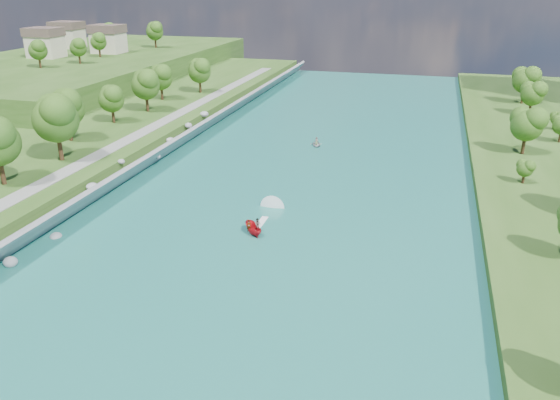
% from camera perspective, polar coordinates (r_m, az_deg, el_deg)
% --- Properties ---
extents(ground, '(260.00, 260.00, 0.00)m').
position_cam_1_polar(ground, '(62.98, -4.67, -7.10)').
color(ground, '#2D5119').
rests_on(ground, ground).
extents(river_water, '(55.00, 240.00, 0.10)m').
position_cam_1_polar(river_water, '(80.11, 0.19, -0.31)').
color(river_water, '#1A6561').
rests_on(river_water, ground).
extents(ridge_west, '(60.00, 120.00, 9.00)m').
position_cam_1_polar(ridge_west, '(180.34, -19.63, 12.63)').
color(ridge_west, '#2D5119').
rests_on(ridge_west, ground).
extents(riprap_bank, '(4.11, 236.00, 4.47)m').
position_cam_1_polar(riprap_bank, '(88.69, -16.30, 2.26)').
color(riprap_bank, slate).
rests_on(riprap_bank, ground).
extents(riverside_path, '(3.00, 200.00, 0.10)m').
position_cam_1_polar(riverside_path, '(92.42, -19.67, 3.79)').
color(riverside_path, gray).
rests_on(riverside_path, berm_west).
extents(ridge_houses, '(29.50, 29.50, 8.40)m').
position_cam_1_polar(ridge_houses, '(186.87, -20.73, 15.54)').
color(ridge_houses, beige).
rests_on(ridge_houses, ridge_west).
extents(trees_east, '(16.33, 142.07, 11.91)m').
position_cam_1_polar(trees_east, '(98.19, 27.11, 5.34)').
color(trees_east, '#244D14').
rests_on(trees_east, berm_east).
extents(trees_ridge, '(15.37, 52.79, 10.26)m').
position_cam_1_polar(trees_ridge, '(177.63, -17.60, 15.74)').
color(trees_ridge, '#244D14').
rests_on(trees_ridge, ridge_west).
extents(motorboat, '(3.60, 18.71, 1.97)m').
position_cam_1_polar(motorboat, '(71.99, -2.37, -2.46)').
color(motorboat, red).
rests_on(motorboat, river_water).
extents(raft, '(3.17, 3.81, 1.69)m').
position_cam_1_polar(raft, '(107.68, 3.83, 5.87)').
color(raft, gray).
rests_on(raft, river_water).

